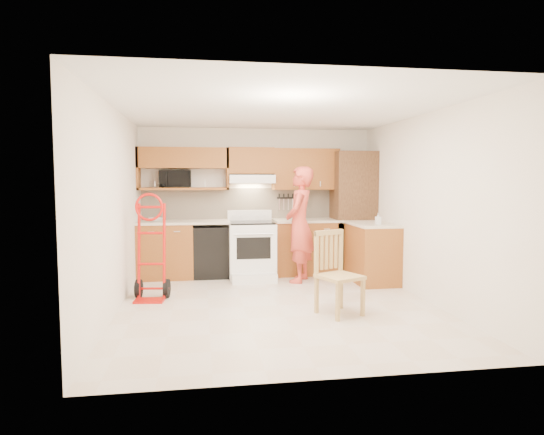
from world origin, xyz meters
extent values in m
cube|color=beige|center=(0.00, 0.00, -0.01)|extent=(4.00, 4.50, 0.02)
cube|color=white|center=(0.00, 0.00, 2.51)|extent=(4.00, 4.50, 0.02)
cube|color=beige|center=(0.00, 2.26, 1.25)|extent=(4.00, 0.02, 2.50)
cube|color=beige|center=(0.00, -2.26, 1.25)|extent=(4.00, 0.02, 2.50)
cube|color=beige|center=(-2.01, 0.00, 1.25)|extent=(0.02, 4.50, 2.50)
cube|color=beige|center=(2.01, 0.00, 1.25)|extent=(0.02, 4.50, 2.50)
cube|color=beige|center=(0.00, 2.23, 1.20)|extent=(3.92, 0.03, 0.55)
cube|color=brown|center=(-1.55, 1.95, 0.45)|extent=(0.90, 0.60, 0.90)
cube|color=black|center=(-0.80, 1.95, 0.42)|extent=(0.60, 0.60, 0.85)
cube|color=brown|center=(0.83, 1.95, 0.45)|extent=(1.14, 0.60, 0.90)
cube|color=beige|center=(-1.25, 1.95, 0.92)|extent=(1.50, 0.63, 0.04)
cube|color=beige|center=(0.83, 1.95, 0.92)|extent=(1.14, 0.63, 0.04)
cube|color=brown|center=(1.70, 1.15, 0.45)|extent=(0.60, 1.00, 0.90)
cube|color=beige|center=(1.70, 1.15, 0.92)|extent=(0.63, 1.00, 0.04)
cube|color=brown|center=(1.65, 1.95, 1.05)|extent=(0.70, 0.60, 2.10)
cube|color=brown|center=(-1.25, 2.08, 1.98)|extent=(1.50, 0.33, 0.34)
cube|color=brown|center=(-1.25, 2.08, 1.47)|extent=(1.50, 0.33, 0.04)
cube|color=brown|center=(-0.12, 2.08, 1.94)|extent=(0.76, 0.33, 0.44)
cube|color=brown|center=(0.83, 2.08, 1.80)|extent=(1.14, 0.33, 0.70)
cube|color=white|center=(-0.12, 2.02, 1.63)|extent=(0.76, 0.46, 0.14)
imported|color=black|center=(-1.39, 2.08, 1.63)|extent=(0.52, 0.36, 0.29)
imported|color=#CE4332|center=(0.57, 1.35, 0.91)|extent=(0.67, 0.79, 1.83)
imported|color=white|center=(1.70, 0.91, 1.03)|extent=(0.09, 0.09, 0.17)
imported|color=white|center=(-1.70, 1.95, 0.97)|extent=(0.31, 0.31, 0.06)
camera|label=1|loc=(-0.96, -5.77, 1.62)|focal=30.53mm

